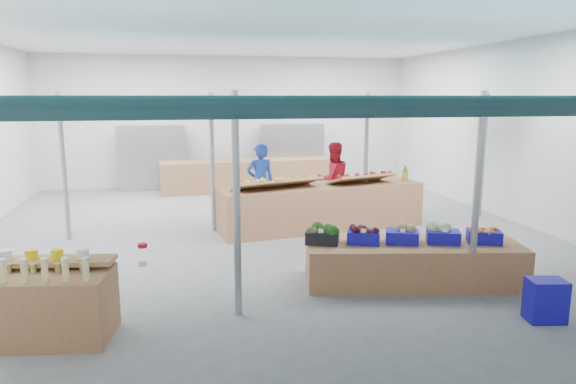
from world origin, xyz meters
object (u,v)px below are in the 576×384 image
Objects in this scene: crate_stack at (546,300)px; vendor_left at (260,182)px; bottle_shelf at (33,303)px; vendor_right at (333,180)px; veg_counter at (412,263)px; fruit_counter at (322,207)px.

vendor_left is (-2.75, 6.37, 0.63)m from crate_stack.
crate_stack is 0.31× the size of vendor_left.
bottle_shelf is 1.09× the size of vendor_right.
veg_counter is 0.73× the size of fruit_counter.
fruit_counter is at bearing 53.56° from vendor_right.
veg_counter is (5.37, 0.79, -0.13)m from bottle_shelf.
crate_stack is at bearing 105.54° from vendor_left.
veg_counter is 1.83× the size of vendor_right.
veg_counter is 1.83× the size of vendor_left.
bottle_shelf is 1.09× the size of vendor_left.
vendor_right is at bearing 98.50° from crate_stack.
fruit_counter reaches higher than crate_stack.
veg_counter reaches higher than crate_stack.
crate_stack is (1.08, -1.69, -0.04)m from veg_counter.
bottle_shelf reaches higher than crate_stack.
vendor_right is at bearing 172.17° from vendor_left.
vendor_right is (5.49, 5.47, 0.46)m from bottle_shelf.
vendor_right is (-0.95, 6.37, 0.63)m from crate_stack.
fruit_counter is at bearing 108.93° from veg_counter.
fruit_counter is (4.89, 4.37, 0.04)m from bottle_shelf.
fruit_counter is 1.68m from vendor_left.
fruit_counter is 2.50× the size of vendor_left.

